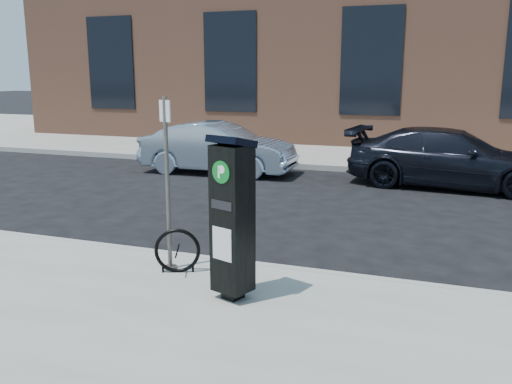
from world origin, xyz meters
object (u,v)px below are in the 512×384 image
at_px(parking_kiosk, 232,216).
at_px(car_silver, 218,148).
at_px(bike_rack, 177,251).
at_px(sign_pole, 168,186).
at_px(car_dark, 450,158).

bearing_deg(parking_kiosk, car_silver, 134.24).
bearing_deg(parking_kiosk, bike_rack, 171.74).
bearing_deg(bike_rack, sign_pole, 126.08).
xyz_separation_m(bike_rack, car_silver, (-2.64, 7.34, 0.24)).
distance_m(sign_pole, bike_rack, 0.83).
relative_size(parking_kiosk, bike_rack, 3.19).
distance_m(bike_rack, car_silver, 7.81).
relative_size(bike_rack, car_dark, 0.12).
relative_size(sign_pole, car_silver, 0.54).
height_order(sign_pole, bike_rack, sign_pole).
bearing_deg(car_silver, car_dark, -90.14).
distance_m(parking_kiosk, car_dark, 8.32).
xyz_separation_m(parking_kiosk, sign_pole, (-1.12, 0.61, 0.15)).
bearing_deg(parking_kiosk, sign_pole, 171.22).
bearing_deg(sign_pole, bike_rack, -8.74).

